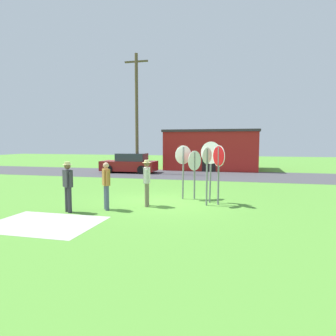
# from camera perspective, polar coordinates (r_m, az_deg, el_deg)

# --- Properties ---
(ground_plane) EXTENTS (80.00, 80.00, 0.00)m
(ground_plane) POSITION_cam_1_polar(r_m,az_deg,el_deg) (11.91, -1.35, -6.63)
(ground_plane) COLOR #518E33
(street_asphalt) EXTENTS (60.00, 6.40, 0.01)m
(street_asphalt) POSITION_cam_1_polar(r_m,az_deg,el_deg) (21.84, 5.74, -1.30)
(street_asphalt) COLOR #424247
(street_asphalt) RESTS_ON ground
(concrete_path) EXTENTS (3.20, 2.40, 0.01)m
(concrete_path) POSITION_cam_1_polar(r_m,az_deg,el_deg) (9.66, -22.72, -9.79)
(concrete_path) COLOR #ADAAA3
(concrete_path) RESTS_ON ground
(building_background) EXTENTS (7.93, 5.17, 3.42)m
(building_background) POSITION_cam_1_polar(r_m,az_deg,el_deg) (26.66, 8.45, 3.51)
(building_background) COLOR #B2231E
(building_background) RESTS_ON ground
(utility_pole) EXTENTS (1.80, 0.24, 8.96)m
(utility_pole) POSITION_cam_1_polar(r_m,az_deg,el_deg) (22.94, -6.02, 10.67)
(utility_pole) COLOR brown
(utility_pole) RESTS_ON ground
(parked_car_on_street) EXTENTS (4.33, 2.09, 1.51)m
(parked_car_on_street) POSITION_cam_1_polar(r_m,az_deg,el_deg) (23.49, -7.37, 0.81)
(parked_car_on_street) COLOR maroon
(parked_car_on_street) RESTS_ON ground
(stop_sign_leaning_left) EXTENTS (0.30, 0.55, 2.20)m
(stop_sign_leaning_left) POSITION_cam_1_polar(r_m,az_deg,el_deg) (11.27, 7.47, 0.17)
(stop_sign_leaning_left) COLOR slate
(stop_sign_leaning_left) RESTS_ON ground
(stop_sign_nearest) EXTENTS (0.58, 0.57, 2.26)m
(stop_sign_nearest) POSITION_cam_1_polar(r_m,az_deg,el_deg) (12.46, 2.93, 1.08)
(stop_sign_nearest) COLOR slate
(stop_sign_nearest) RESTS_ON ground
(stop_sign_rear_right) EXTENTS (0.83, 0.37, 2.42)m
(stop_sign_rear_right) POSITION_cam_1_polar(r_m,az_deg,el_deg) (11.83, 8.18, 1.45)
(stop_sign_rear_right) COLOR slate
(stop_sign_rear_right) RESTS_ON ground
(stop_sign_tallest) EXTENTS (0.50, 0.65, 2.28)m
(stop_sign_tallest) POSITION_cam_1_polar(r_m,az_deg,el_deg) (11.44, 9.67, 0.74)
(stop_sign_tallest) COLOR slate
(stop_sign_tallest) RESTS_ON ground
(stop_sign_leaning_right) EXTENTS (0.44, 0.71, 2.04)m
(stop_sign_leaning_right) POSITION_cam_1_polar(r_m,az_deg,el_deg) (12.50, 5.10, 0.36)
(stop_sign_leaning_right) COLOR slate
(stop_sign_leaning_right) RESTS_ON ground
(person_in_dark_shirt) EXTENTS (0.39, 0.48, 1.69)m
(person_in_dark_shirt) POSITION_cam_1_polar(r_m,az_deg,el_deg) (10.73, -11.76, -2.88)
(person_in_dark_shirt) COLOR #4C5670
(person_in_dark_shirt) RESTS_ON ground
(person_with_sunhat) EXTENTS (0.48, 0.39, 1.74)m
(person_with_sunhat) POSITION_cam_1_polar(r_m,az_deg,el_deg) (10.69, -18.66, -2.90)
(person_with_sunhat) COLOR #2D2D33
(person_with_sunhat) RESTS_ON ground
(person_on_left) EXTENTS (0.31, 0.56, 1.74)m
(person_on_left) POSITION_cam_1_polar(r_m,az_deg,el_deg) (11.11, -4.08, -2.34)
(person_on_left) COLOR #7A6B56
(person_on_left) RESTS_ON ground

